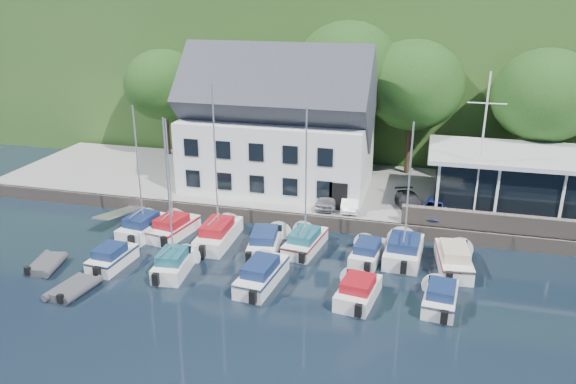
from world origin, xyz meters
name	(u,v)px	position (x,y,z in m)	size (l,w,h in m)	color
ground	(325,320)	(0.00, 0.00, 0.00)	(180.00, 180.00, 0.00)	black
quay	(367,194)	(0.00, 17.50, 0.50)	(60.00, 13.00, 1.00)	gray
quay_face	(356,226)	(0.00, 11.00, 0.50)	(60.00, 0.30, 1.00)	#62574E
hillside	(407,44)	(0.00, 62.00, 8.00)	(160.00, 75.00, 16.00)	#2B4E1D
harbor_building	(278,132)	(-7.00, 16.50, 5.35)	(14.40, 8.20, 8.70)	white
club_pavilion	(523,181)	(11.00, 16.00, 3.05)	(13.20, 7.20, 4.10)	black
seawall	(546,227)	(12.00, 11.40, 1.60)	(18.00, 0.50, 1.20)	#62574E
gangway	(124,220)	(-16.50, 9.00, 0.00)	(1.20, 6.00, 1.40)	silver
car_silver	(328,198)	(-2.30, 13.04, 1.61)	(1.43, 3.56, 1.21)	#A4A4A9
car_white	(351,201)	(-0.69, 13.03, 1.57)	(1.20, 3.45, 1.14)	white
car_dgrey	(410,203)	(3.45, 13.72, 1.56)	(1.56, 3.85, 1.12)	#313237
car_blue	(435,208)	(5.15, 13.03, 1.59)	(1.36, 3.44, 1.18)	navy
flagpole	(481,149)	(7.69, 12.95, 5.98)	(2.39, 0.20, 9.97)	white
tree_0	(165,103)	(-19.53, 22.60, 5.85)	(7.09, 7.09, 9.69)	black
tree_1	(252,104)	(-10.92, 22.11, 6.29)	(7.74, 7.74, 10.58)	black
tree_2	(347,96)	(-2.69, 22.76, 7.19)	(9.05, 9.05, 12.37)	black
tree_3	(412,108)	(2.75, 22.27, 6.54)	(8.10, 8.10, 11.07)	black
tree_4	(541,120)	(12.50, 21.27, 6.36)	(7.85, 7.85, 10.73)	black
boat_r1_0	(138,168)	(-13.83, 7.05, 4.80)	(1.96, 5.84, 9.60)	silver
boat_r1_1	(169,174)	(-11.89, 7.54, 4.41)	(2.01, 5.76, 8.82)	silver
boat_r1_2	(216,173)	(-8.52, 7.26, 4.80)	(2.00, 6.99, 9.59)	silver
boat_r1_3	(265,239)	(-5.26, 7.08, 0.69)	(1.96, 6.28, 1.39)	silver
boat_r1_4	(306,187)	(-2.78, 7.68, 4.24)	(1.92, 5.91, 8.48)	silver
boat_r1_5	(368,250)	(1.27, 7.15, 0.67)	(1.72, 5.25, 1.35)	silver
boat_r1_6	(409,187)	(3.42, 7.84, 4.78)	(2.29, 5.96, 9.56)	silver
boat_r1_7	(454,257)	(6.37, 7.32, 0.79)	(1.93, 6.34, 1.57)	silver
boat_r2_0	(112,255)	(-13.52, 2.54, 0.69)	(1.79, 4.79, 1.38)	silver
boat_r2_1	(169,201)	(-9.55, 2.70, 4.51)	(1.81, 5.14, 9.01)	silver
boat_r2_2	(262,272)	(-4.15, 2.70, 0.77)	(1.86, 6.43, 1.53)	silver
boat_r2_3	(358,289)	(1.36, 2.31, 0.70)	(1.97, 4.99, 1.40)	silver
boat_r2_4	(441,295)	(5.65, 2.78, 0.69)	(1.78, 4.95, 1.38)	silver
dinghy_0	(47,263)	(-17.22, 1.31, 0.34)	(1.73, 2.88, 0.67)	#3A3B3F
dinghy_1	(73,287)	(-13.93, -0.88, 0.35)	(1.78, 2.97, 0.69)	#3A3B3F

